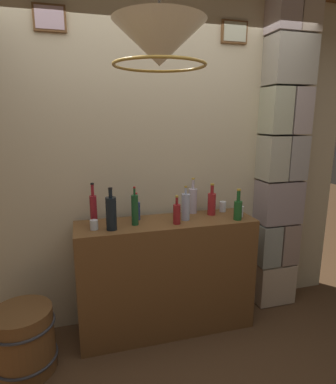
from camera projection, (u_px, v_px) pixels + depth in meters
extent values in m
cube|color=beige|center=(157.00, 156.00, 2.73)|extent=(3.56, 0.08, 2.90)
cube|color=brown|center=(50.00, 18.00, 2.25)|extent=(0.22, 0.03, 0.18)
cube|color=beige|center=(49.00, 17.00, 2.24)|extent=(0.19, 0.01, 0.15)
cube|color=brown|center=(234.00, 32.00, 2.62)|extent=(0.23, 0.03, 0.18)
cube|color=#BCBC9E|center=(235.00, 32.00, 2.61)|extent=(0.20, 0.01, 0.15)
cube|color=#C5AE92|center=(270.00, 280.00, 3.18)|extent=(0.37, 0.30, 0.39)
cube|color=gray|center=(264.00, 242.00, 3.06)|extent=(0.19, 0.30, 0.39)
cube|color=gray|center=(283.00, 240.00, 3.11)|extent=(0.18, 0.30, 0.39)
cube|color=gray|center=(277.00, 201.00, 3.00)|extent=(0.38, 0.30, 0.39)
cube|color=#B0AE97|center=(270.00, 158.00, 2.88)|extent=(0.19, 0.30, 0.39)
cube|color=#9D9792|center=(290.00, 157.00, 2.93)|extent=(0.19, 0.30, 0.39)
cube|color=#B1B494|center=(274.00, 111.00, 2.79)|extent=(0.19, 0.30, 0.39)
cube|color=#A89893|center=(294.00, 111.00, 2.84)|extent=(0.18, 0.30, 0.39)
cube|color=#9E9786|center=(288.00, 62.00, 2.72)|extent=(0.38, 0.30, 0.39)
cube|color=#B5A3A3|center=(281.00, 8.00, 2.60)|extent=(0.20, 0.30, 0.39)
cube|color=#BFAC97|center=(302.00, 10.00, 2.66)|extent=(0.19, 0.30, 0.39)
cube|color=brown|center=(166.00, 276.00, 2.68)|extent=(1.44, 0.41, 0.96)
cylinder|color=#ABB7D3|center=(186.00, 207.00, 2.58)|extent=(0.07, 0.07, 0.21)
cylinder|color=#ABB7D3|center=(186.00, 191.00, 2.55)|extent=(0.02, 0.02, 0.05)
cylinder|color=#B7932D|center=(186.00, 187.00, 2.54)|extent=(0.02, 0.02, 0.01)
cylinder|color=black|center=(111.00, 214.00, 2.35)|extent=(0.08, 0.08, 0.25)
cylinder|color=black|center=(110.00, 193.00, 2.31)|extent=(0.03, 0.03, 0.06)
cylinder|color=black|center=(110.00, 188.00, 2.31)|extent=(0.03, 0.03, 0.01)
cylinder|color=#194C26|center=(135.00, 210.00, 2.46)|extent=(0.05, 0.05, 0.24)
cylinder|color=#194C26|center=(134.00, 192.00, 2.43)|extent=(0.02, 0.02, 0.05)
cylinder|color=maroon|center=(134.00, 187.00, 2.42)|extent=(0.02, 0.02, 0.01)
cylinder|color=#BEB3C5|center=(193.00, 201.00, 2.77)|extent=(0.07, 0.07, 0.21)
cylinder|color=#BEB3C5|center=(193.00, 184.00, 2.74)|extent=(0.02, 0.02, 0.08)
cylinder|color=#B7932D|center=(193.00, 179.00, 2.73)|extent=(0.03, 0.03, 0.01)
cylinder|color=maroon|center=(94.00, 210.00, 2.46)|extent=(0.05, 0.05, 0.23)
cylinder|color=maroon|center=(92.00, 190.00, 2.42)|extent=(0.02, 0.02, 0.09)
cylinder|color=black|center=(92.00, 184.00, 2.41)|extent=(0.03, 0.03, 0.01)
cylinder|color=#1A5623|center=(238.00, 211.00, 2.59)|extent=(0.07, 0.07, 0.15)
cylinder|color=#1A5623|center=(239.00, 196.00, 2.56)|extent=(0.03, 0.03, 0.09)
cylinder|color=#B7932D|center=(239.00, 190.00, 2.55)|extent=(0.03, 0.03, 0.01)
cylinder|color=maroon|center=(177.00, 214.00, 2.49)|extent=(0.06, 0.06, 0.15)
cylinder|color=maroon|center=(177.00, 201.00, 2.47)|extent=(0.02, 0.02, 0.06)
cylinder|color=#B7932D|center=(177.00, 196.00, 2.46)|extent=(0.02, 0.02, 0.01)
cylinder|color=maroon|center=(212.00, 204.00, 2.72)|extent=(0.07, 0.07, 0.18)
cylinder|color=maroon|center=(212.00, 189.00, 2.69)|extent=(0.03, 0.03, 0.07)
cylinder|color=#B7932D|center=(212.00, 184.00, 2.68)|extent=(0.03, 0.03, 0.01)
cylinder|color=navy|center=(137.00, 211.00, 2.60)|extent=(0.06, 0.06, 0.14)
cylinder|color=navy|center=(136.00, 198.00, 2.57)|extent=(0.02, 0.02, 0.07)
cylinder|color=maroon|center=(136.00, 193.00, 2.56)|extent=(0.02, 0.02, 0.01)
cylinder|color=silver|center=(239.00, 211.00, 2.69)|extent=(0.07, 0.07, 0.09)
cylinder|color=silver|center=(223.00, 207.00, 2.83)|extent=(0.06, 0.06, 0.09)
cylinder|color=silver|center=(94.00, 225.00, 2.38)|extent=(0.06, 0.06, 0.07)
cone|color=#EFE5C6|center=(159.00, 43.00, 1.61)|extent=(0.47, 0.47, 0.22)
torus|color=#AD8433|center=(160.00, 65.00, 1.63)|extent=(0.48, 0.48, 0.02)
cylinder|color=brown|center=(24.00, 341.00, 2.26)|extent=(0.42, 0.42, 0.47)
torus|color=#333338|center=(22.00, 324.00, 2.23)|extent=(0.44, 0.44, 0.02)
torus|color=#333338|center=(26.00, 357.00, 2.29)|extent=(0.44, 0.44, 0.02)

